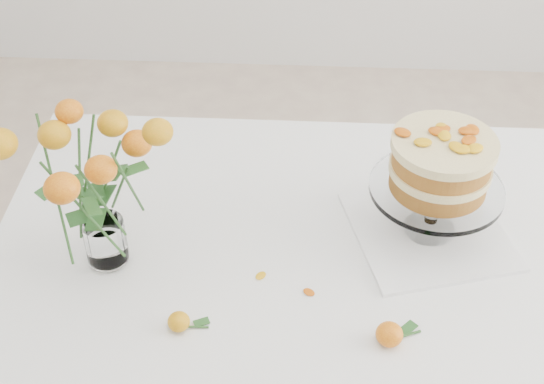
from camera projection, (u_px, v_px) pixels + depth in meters
The scene contains 8 objects.
table at pixel (318, 271), 1.68m from camera, with size 1.43×0.93×0.76m.
napkin at pixel (429, 231), 1.66m from camera, with size 0.32×0.32×0.01m, color white.
cake_stand at pixel (440, 169), 1.54m from camera, with size 0.28×0.28×0.25m.
rose_vase at pixel (91, 166), 1.43m from camera, with size 0.33×0.33×0.43m.
loose_rose_near at pixel (179, 322), 1.45m from camera, with size 0.08×0.04×0.04m.
loose_rose_far at pixel (390, 334), 1.42m from camera, with size 0.09×0.05×0.04m.
stray_petal_a at pixel (261, 276), 1.56m from camera, with size 0.03×0.02×0.00m, color #EBA80E.
stray_petal_b at pixel (309, 292), 1.52m from camera, with size 0.03×0.02×0.00m, color #EBA80E.
Camera 1 is at (-0.04, -1.17, 1.90)m, focal length 50.00 mm.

